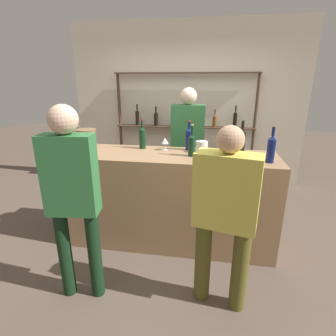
{
  "coord_description": "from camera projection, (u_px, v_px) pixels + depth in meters",
  "views": [
    {
      "loc": [
        0.46,
        -2.75,
        1.86
      ],
      "look_at": [
        0.0,
        0.0,
        0.92
      ],
      "focal_mm": 28.0,
      "sensor_mm": 36.0,
      "label": 1
    }
  ],
  "objects": [
    {
      "name": "back_wall",
      "position": [
        186.0,
        108.0,
        4.6
      ],
      "size": [
        3.99,
        0.12,
        2.8
      ],
      "primitive_type": "cube",
      "color": "beige",
      "rests_on": "ground_plane"
    },
    {
      "name": "counter_bottle_4",
      "position": [
        189.0,
        138.0,
        3.03
      ],
      "size": [
        0.08,
        0.08,
        0.34
      ],
      "color": "#0F1956",
      "rests_on": "bar_counter"
    },
    {
      "name": "counter_bottle_2",
      "position": [
        271.0,
        149.0,
        2.55
      ],
      "size": [
        0.08,
        0.08,
        0.35
      ],
      "color": "#0F1956",
      "rests_on": "bar_counter"
    },
    {
      "name": "counter_bottle_1",
      "position": [
        142.0,
        137.0,
        3.09
      ],
      "size": [
        0.07,
        0.07,
        0.34
      ],
      "color": "black",
      "rests_on": "bar_counter"
    },
    {
      "name": "cork_jar",
      "position": [
        202.0,
        147.0,
        2.95
      ],
      "size": [
        0.14,
        0.14,
        0.13
      ],
      "color": "silver",
      "rests_on": "bar_counter"
    },
    {
      "name": "customer_left",
      "position": [
        72.0,
        192.0,
        2.1
      ],
      "size": [
        0.43,
        0.23,
        1.7
      ],
      "rotation": [
        0.0,
        0.0,
        1.69
      ],
      "color": "black",
      "rests_on": "ground_plane"
    },
    {
      "name": "back_shelf",
      "position": [
        185.0,
        114.0,
        4.46
      ],
      "size": [
        2.37,
        0.18,
        1.98
      ],
      "color": "#4C3828",
      "rests_on": "ground_plane"
    },
    {
      "name": "customer_right",
      "position": [
        225.0,
        210.0,
        2.04
      ],
      "size": [
        0.52,
        0.32,
        1.56
      ],
      "rotation": [
        0.0,
        0.0,
        1.35
      ],
      "color": "brown",
      "rests_on": "ground_plane"
    },
    {
      "name": "server_behind_counter",
      "position": [
        188.0,
        140.0,
        3.79
      ],
      "size": [
        0.48,
        0.23,
        1.77
      ],
      "rotation": [
        0.0,
        0.0,
        -1.54
      ],
      "color": "black",
      "rests_on": "ground_plane"
    },
    {
      "name": "wine_glass",
      "position": [
        165.0,
        141.0,
        3.02
      ],
      "size": [
        0.09,
        0.09,
        0.15
      ],
      "color": "silver",
      "rests_on": "bar_counter"
    },
    {
      "name": "counter_bottle_0",
      "position": [
        242.0,
        140.0,
        2.92
      ],
      "size": [
        0.09,
        0.09,
        0.36
      ],
      "color": "black",
      "rests_on": "bar_counter"
    },
    {
      "name": "ice_bucket",
      "position": [
        87.0,
        139.0,
        3.04
      ],
      "size": [
        0.23,
        0.23,
        0.24
      ],
      "color": "#846647",
      "rests_on": "bar_counter"
    },
    {
      "name": "counter_bottle_3",
      "position": [
        192.0,
        144.0,
        2.78
      ],
      "size": [
        0.07,
        0.07,
        0.34
      ],
      "color": "black",
      "rests_on": "bar_counter"
    },
    {
      "name": "bar_counter",
      "position": [
        168.0,
        199.0,
        3.06
      ],
      "size": [
        2.39,
        0.68,
        1.08
      ],
      "primitive_type": "cube",
      "color": "#997551",
      "rests_on": "ground_plane"
    },
    {
      "name": "ground_plane",
      "position": [
        168.0,
        239.0,
        3.23
      ],
      "size": [
        16.0,
        16.0,
        0.0
      ],
      "primitive_type": "plane",
      "color": "brown"
    }
  ]
}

